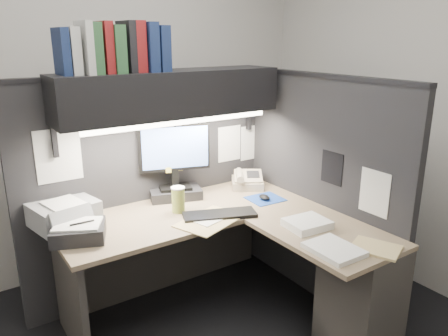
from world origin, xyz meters
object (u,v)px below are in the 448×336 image
(keyboard, at_px, (220,215))
(printer, at_px, (64,213))
(overhead_shelf, at_px, (171,93))
(notebook_stack, at_px, (79,232))
(desk, at_px, (274,270))
(telephone, at_px, (247,181))
(monitor, at_px, (175,169))
(coffee_cup, at_px, (178,200))

(keyboard, relative_size, printer, 1.30)
(overhead_shelf, distance_m, notebook_stack, 1.06)
(desk, distance_m, telephone, 0.86)
(printer, bearing_deg, monitor, -10.00)
(monitor, bearing_deg, keyboard, -62.60)
(printer, bearing_deg, keyboard, -38.52)
(monitor, relative_size, telephone, 2.22)
(monitor, distance_m, printer, 0.81)
(desk, height_order, keyboard, keyboard)
(printer, distance_m, notebook_stack, 0.27)
(overhead_shelf, bearing_deg, notebook_stack, -163.30)
(desk, height_order, telephone, telephone)
(keyboard, bearing_deg, monitor, 121.04)
(desk, relative_size, notebook_stack, 5.74)
(desk, height_order, coffee_cup, coffee_cup)
(overhead_shelf, relative_size, telephone, 6.26)
(keyboard, relative_size, coffee_cup, 2.91)
(monitor, xyz_separation_m, telephone, (0.59, -0.09, -0.17))
(desk, xyz_separation_m, coffee_cup, (-0.37, 0.57, 0.37))
(desk, distance_m, keyboard, 0.50)
(keyboard, relative_size, telephone, 1.93)
(telephone, distance_m, notebook_stack, 1.39)
(monitor, relative_size, notebook_stack, 1.86)
(keyboard, bearing_deg, coffee_cup, 151.53)
(telephone, distance_m, printer, 1.39)
(telephone, relative_size, printer, 0.67)
(keyboard, xyz_separation_m, notebook_stack, (-0.87, 0.18, 0.03))
(keyboard, distance_m, coffee_cup, 0.30)
(overhead_shelf, xyz_separation_m, monitor, (0.04, 0.07, -0.55))
(monitor, relative_size, printer, 1.49)
(printer, bearing_deg, coffee_cup, -29.43)
(desk, bearing_deg, telephone, 65.68)
(monitor, xyz_separation_m, keyboard, (0.08, -0.47, -0.21))
(overhead_shelf, relative_size, coffee_cup, 9.41)
(desk, relative_size, keyboard, 3.55)
(printer, bearing_deg, telephone, -14.62)
(keyboard, bearing_deg, overhead_shelf, 128.41)
(desk, xyz_separation_m, monitor, (-0.26, 0.82, 0.51))
(overhead_shelf, bearing_deg, desk, -68.21)
(desk, distance_m, printer, 1.37)
(desk, relative_size, monitor, 3.09)
(printer, bearing_deg, overhead_shelf, -14.95)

